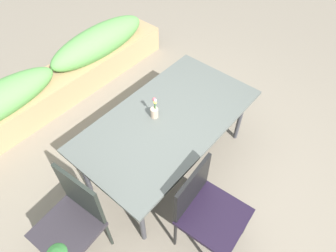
# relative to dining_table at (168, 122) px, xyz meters

# --- Properties ---
(ground_plane) EXTENTS (12.00, 12.00, 0.00)m
(ground_plane) POSITION_rel_dining_table_xyz_m (-0.06, -0.08, -0.67)
(ground_plane) COLOR #756B5B
(dining_table) EXTENTS (1.81, 0.99, 0.72)m
(dining_table) POSITION_rel_dining_table_xyz_m (0.00, 0.00, 0.00)
(dining_table) COLOR #4C514C
(dining_table) RESTS_ON ground
(chair_near_left) EXTENTS (0.53, 0.53, 0.90)m
(chair_near_left) POSITION_rel_dining_table_xyz_m (-0.41, -0.76, -0.15)
(chair_near_left) COLOR black
(chair_near_left) RESTS_ON ground
(chair_end_left) EXTENTS (0.51, 0.51, 0.93)m
(chair_end_left) POSITION_rel_dining_table_xyz_m (-1.17, 0.01, -0.16)
(chair_end_left) COLOR #282429
(chair_end_left) RESTS_ON ground
(flower_vase) EXTENTS (0.07, 0.07, 0.23)m
(flower_vase) POSITION_rel_dining_table_xyz_m (-0.06, 0.11, 0.12)
(flower_vase) COLOR tan
(flower_vase) RESTS_ON dining_table
(planter_box) EXTENTS (3.40, 0.51, 0.69)m
(planter_box) POSITION_rel_dining_table_xyz_m (-0.12, 1.77, -0.35)
(planter_box) COLOR #9E7F56
(planter_box) RESTS_ON ground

